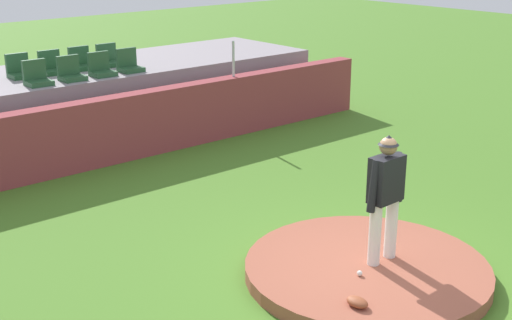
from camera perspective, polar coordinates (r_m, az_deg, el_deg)
The scene contains 16 objects.
ground_plane at distance 9.82m, azimuth 8.99°, elevation -9.31°, with size 60.00×60.00×0.00m, color #477924.
pitchers_mound at distance 9.78m, azimuth 9.01°, elevation -8.82°, with size 3.34×3.34×0.19m, color #9B523D.
pitcher at distance 9.45m, azimuth 10.52°, elevation -2.37°, with size 0.71×0.28×1.79m.
baseball at distance 9.38m, azimuth 8.45°, elevation -9.12°, with size 0.07×0.07×0.07m, color white.
fielding_glove at distance 8.68m, azimuth 8.26°, elevation -11.39°, with size 0.30×0.20×0.11m, color brown.
brick_barrier at distance 14.44m, azimuth -11.24°, elevation 2.51°, with size 13.56×0.40×1.35m, color #90383C.
fence_post_right at distance 15.86m, azimuth -1.86°, elevation 8.25°, with size 0.06×0.06×0.81m, color silver.
bleacher_platform at distance 16.32m, azimuth -15.12°, elevation 4.39°, with size 12.16×3.04×1.54m, color gray.
stadium_chair_0 at distance 14.79m, azimuth -17.43°, elevation 6.45°, with size 0.48×0.44×0.50m.
stadium_chair_1 at distance 15.09m, azimuth -14.87°, elevation 6.90°, with size 0.48×0.44×0.50m.
stadium_chair_2 at distance 15.40m, azimuth -12.51°, elevation 7.30°, with size 0.48×0.44×0.50m.
stadium_chair_3 at distance 15.75m, azimuth -10.31°, elevation 7.68°, with size 0.48×0.44×0.50m.
stadium_chair_4 at distance 15.66m, azimuth -18.71°, elevation 6.95°, with size 0.48×0.44×0.50m.
stadium_chair_5 at distance 15.88m, azimuth -16.32°, elevation 7.33°, with size 0.48×0.44×0.50m.
stadium_chair_6 at distance 16.22m, azimuth -14.06°, elevation 7.73°, with size 0.48×0.44×0.50m.
stadium_chair_7 at distance 16.51m, azimuth -11.92°, elevation 8.06°, with size 0.48×0.44×0.50m.
Camera 1 is at (-6.74, -5.54, 4.51)m, focal length 49.08 mm.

